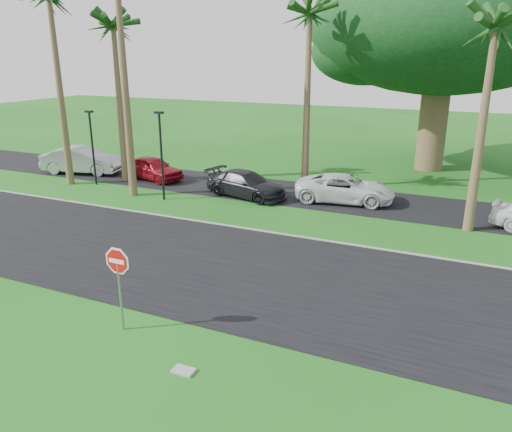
{
  "coord_description": "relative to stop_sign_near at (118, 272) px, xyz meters",
  "views": [
    {
      "loc": [
        9.06,
        -12.76,
        7.46
      ],
      "look_at": [
        1.92,
        2.94,
        1.8
      ],
      "focal_mm": 35.0,
      "sensor_mm": 36.0,
      "label": 1
    }
  ],
  "objects": [
    {
      "name": "car_red",
      "position": [
        -9.6,
        14.94,
        -1.07
      ],
      "size": [
        4.42,
        2.63,
        1.41
      ],
      "primitive_type": "imported",
      "rotation": [
        0.0,
        0.0,
        1.32
      ],
      "color": "maroon",
      "rests_on": "ground"
    },
    {
      "name": "curb",
      "position": [
        -0.5,
        9.05,
        -1.74
      ],
      "size": [
        120.0,
        0.12,
        0.06
      ],
      "primitive_type": "cube",
      "color": "gray",
      "rests_on": "ground"
    },
    {
      "name": "car_silver",
      "position": [
        -14.76,
        14.43,
        -0.93
      ],
      "size": [
        5.42,
        2.96,
        1.69
      ],
      "primitive_type": "imported",
      "rotation": [
        0.0,
        0.0,
        1.81
      ],
      "color": "#9DA0A4",
      "rests_on": "ground"
    },
    {
      "name": "palm_right_near",
      "position": [
        8.5,
        13.0,
        6.42
      ],
      "size": [
        5.0,
        5.0,
        9.5
      ],
      "color": "brown",
      "rests_on": "ground"
    },
    {
      "name": "palm_left_far",
      "position": [
        -13.5,
        12.0,
        8.36
      ],
      "size": [
        5.0,
        5.0,
        11.5
      ],
      "color": "brown",
      "rests_on": "ground"
    },
    {
      "name": "utility_slab",
      "position": [
        2.62,
        -0.99,
        -1.74
      ],
      "size": [
        0.56,
        0.36,
        0.06
      ],
      "primitive_type": "cube",
      "rotation": [
        0.0,
        0.0,
        0.02
      ],
      "color": "gray",
      "rests_on": "ground"
    },
    {
      "name": "streetlight_right",
      "position": [
        -6.5,
        11.5,
        0.88
      ],
      "size": [
        0.45,
        0.25,
        4.64
      ],
      "color": "black",
      "rests_on": "ground"
    },
    {
      "name": "road",
      "position": [
        -0.5,
        5.0,
        -1.76
      ],
      "size": [
        120.0,
        8.0,
        0.02
      ],
      "primitive_type": "cube",
      "color": "black",
      "rests_on": "ground"
    },
    {
      "name": "canopy_tree",
      "position": [
        5.5,
        25.0,
        7.17
      ],
      "size": [
        16.5,
        16.5,
        13.12
      ],
      "color": "brown",
      "rests_on": "ground"
    },
    {
      "name": "streetlight_left",
      "position": [
        -12.0,
        12.5,
        0.72
      ],
      "size": [
        0.45,
        0.25,
        4.34
      ],
      "color": "black",
      "rests_on": "ground"
    },
    {
      "name": "stop_sign_near",
      "position": [
        0.0,
        0.0,
        0.0
      ],
      "size": [
        1.05,
        0.07,
        2.62
      ],
      "color": "gray",
      "rests_on": "ground"
    },
    {
      "name": "car_dark",
      "position": [
        -2.74,
        13.82,
        -1.09
      ],
      "size": [
        5.01,
        2.88,
        1.37
      ],
      "primitive_type": "imported",
      "rotation": [
        0.0,
        0.0,
        1.35
      ],
      "color": "black",
      "rests_on": "ground"
    },
    {
      "name": "palm_left_mid",
      "position": [
        -11.0,
        14.0,
        6.9
      ],
      "size": [
        5.0,
        5.0,
        10.0
      ],
      "color": "brown",
      "rests_on": "ground"
    },
    {
      "name": "palm_center",
      "position": [
        -0.5,
        17.0,
        7.39
      ],
      "size": [
        5.0,
        5.0,
        10.5
      ],
      "color": "brown",
      "rests_on": "ground"
    },
    {
      "name": "parking_strip",
      "position": [
        -0.5,
        15.5,
        -1.76
      ],
      "size": [
        120.0,
        5.0,
        0.02
      ],
      "primitive_type": "cube",
      "color": "black",
      "rests_on": "ground"
    },
    {
      "name": "car_minivan",
      "position": [
        2.39,
        15.05,
        -1.07
      ],
      "size": [
        5.37,
        3.05,
        1.42
      ],
      "primitive_type": "imported",
      "rotation": [
        0.0,
        0.0,
        1.71
      ],
      "color": "silver",
      "rests_on": "ground"
    },
    {
      "name": "ground",
      "position": [
        -0.5,
        3.0,
        -1.77
      ],
      "size": [
        120.0,
        120.0,
        0.0
      ],
      "primitive_type": "plane",
      "color": "#185314",
      "rests_on": "ground"
    }
  ]
}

